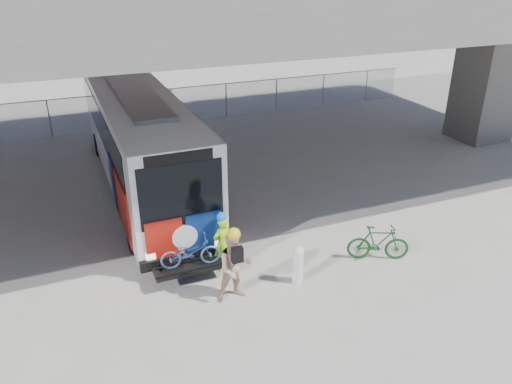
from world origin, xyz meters
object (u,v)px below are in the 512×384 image
cyclist_hivis (223,242)px  cyclist_tan (235,266)px  bus (139,134)px  bollard (298,263)px  bike_parked (378,243)px

cyclist_hivis → cyclist_tan: (-0.15, -1.38, 0.11)m
bus → cyclist_tan: bus is taller
bollard → cyclist_hivis: cyclist_hivis is taller
bus → bike_parked: 9.33m
bus → cyclist_hivis: bus is taller
bollard → cyclist_hivis: 2.14m
cyclist_hivis → cyclist_tan: cyclist_tan is taller
bus → cyclist_tan: bearing=-83.9°
bike_parked → cyclist_tan: bearing=116.5°
bus → cyclist_tan: 7.85m
bollard → bike_parked: size_ratio=0.63×
bike_parked → bus: bearing=59.2°
cyclist_tan → bike_parked: cyclist_tan is taller
bus → cyclist_tan: (0.83, -7.72, -1.15)m
bollard → bike_parked: (2.64, 0.15, -0.06)m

